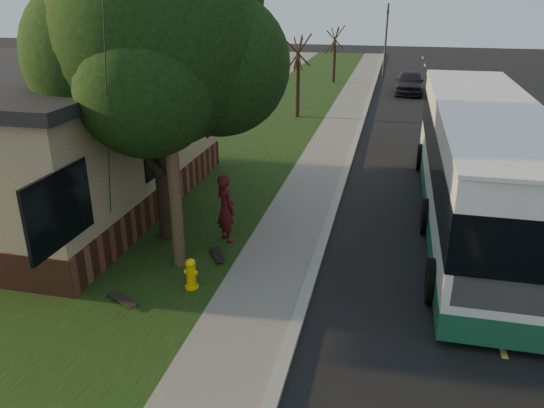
# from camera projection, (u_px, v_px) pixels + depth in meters

# --- Properties ---
(ground) EXTENTS (120.00, 120.00, 0.00)m
(ground) POSITION_uv_depth(u_px,v_px,m) (304.00, 304.00, 11.64)
(ground) COLOR black
(ground) RESTS_ON ground
(road) EXTENTS (8.00, 80.00, 0.01)m
(road) POSITION_uv_depth(u_px,v_px,m) (455.00, 174.00, 19.83)
(road) COLOR black
(road) RESTS_ON ground
(curb) EXTENTS (0.25, 80.00, 0.12)m
(curb) POSITION_uv_depth(u_px,v_px,m) (348.00, 166.00, 20.65)
(curb) COLOR gray
(curb) RESTS_ON ground
(sidewalk) EXTENTS (2.00, 80.00, 0.08)m
(sidewalk) POSITION_uv_depth(u_px,v_px,m) (322.00, 164.00, 20.86)
(sidewalk) COLOR slate
(sidewalk) RESTS_ON ground
(grass_verge) EXTENTS (5.00, 80.00, 0.07)m
(grass_verge) POSITION_uv_depth(u_px,v_px,m) (237.00, 158.00, 21.60)
(grass_verge) COLOR black
(grass_verge) RESTS_ON ground
(building_lot) EXTENTS (15.00, 80.00, 0.04)m
(building_lot) POSITION_uv_depth(u_px,v_px,m) (23.00, 144.00, 23.70)
(building_lot) COLOR slate
(building_lot) RESTS_ON ground
(fire_hydrant) EXTENTS (0.32, 0.32, 0.74)m
(fire_hydrant) POSITION_uv_depth(u_px,v_px,m) (191.00, 274.00, 12.02)
(fire_hydrant) COLOR yellow
(fire_hydrant) RESTS_ON grass_verge
(utility_pole) EXTENTS (2.86, 3.21, 9.07)m
(utility_pole) POSITION_uv_depth(u_px,v_px,m) (166.00, 78.00, 11.49)
(utility_pole) COLOR #473321
(utility_pole) RESTS_ON ground
(leafy_tree) EXTENTS (6.30, 6.00, 7.80)m
(leafy_tree) POSITION_uv_depth(u_px,v_px,m) (159.00, 45.00, 12.97)
(leafy_tree) COLOR black
(leafy_tree) RESTS_ON grass_verge
(bare_tree_near) EXTENTS (1.38, 1.21, 4.31)m
(bare_tree_near) POSITION_uv_depth(u_px,v_px,m) (298.00, 77.00, 27.82)
(bare_tree_near) COLOR black
(bare_tree_near) RESTS_ON grass_verge
(bare_tree_far) EXTENTS (1.38, 1.21, 4.03)m
(bare_tree_far) POSITION_uv_depth(u_px,v_px,m) (334.00, 55.00, 38.61)
(bare_tree_far) COLOR black
(bare_tree_far) RESTS_ON grass_verge
(traffic_signal) EXTENTS (0.18, 0.22, 5.50)m
(traffic_signal) POSITION_uv_depth(u_px,v_px,m) (386.00, 35.00, 41.06)
(traffic_signal) COLOR #2D2D30
(traffic_signal) RESTS_ON ground
(transit_bus) EXTENTS (3.01, 13.06, 3.53)m
(transit_bus) POSITION_uv_depth(u_px,v_px,m) (480.00, 161.00, 15.08)
(transit_bus) COLOR silver
(transit_bus) RESTS_ON ground
(skateboarder) EXTENTS (0.80, 0.79, 1.87)m
(skateboarder) POSITION_uv_depth(u_px,v_px,m) (226.00, 208.00, 14.13)
(skateboarder) COLOR #511017
(skateboarder) RESTS_ON grass_verge
(skateboard_main) EXTENTS (0.64, 0.86, 0.08)m
(skateboard_main) POSITION_uv_depth(u_px,v_px,m) (218.00, 255.00, 13.52)
(skateboard_main) COLOR black
(skateboard_main) RESTS_ON grass_verge
(skateboard_spare) EXTENTS (0.87, 0.58, 0.08)m
(skateboard_spare) POSITION_uv_depth(u_px,v_px,m) (122.00, 300.00, 11.57)
(skateboard_spare) COLOR black
(skateboard_spare) RESTS_ON grass_verge
(dumpster) EXTENTS (1.78, 1.48, 1.45)m
(dumpster) POSITION_uv_depth(u_px,v_px,m) (95.00, 148.00, 20.33)
(dumpster) COLOR black
(dumpster) RESTS_ON building_lot
(distant_car) EXTENTS (1.89, 4.51, 1.52)m
(distant_car) POSITION_uv_depth(u_px,v_px,m) (409.00, 82.00, 35.11)
(distant_car) COLOR black
(distant_car) RESTS_ON ground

